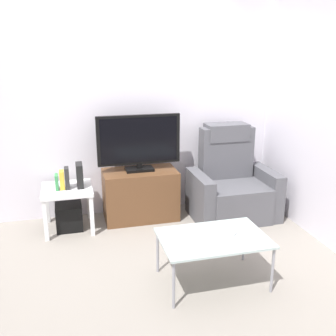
# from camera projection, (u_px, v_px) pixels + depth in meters

# --- Properties ---
(ground_plane) EXTENTS (6.40, 6.40, 0.00)m
(ground_plane) POSITION_uv_depth(u_px,v_px,m) (142.00, 252.00, 3.92)
(ground_plane) COLOR gray
(wall_back) EXTENTS (6.40, 0.06, 2.60)m
(wall_back) POSITION_uv_depth(u_px,v_px,m) (121.00, 106.00, 4.58)
(wall_back) COLOR silver
(wall_back) RESTS_ON ground
(wall_side) EXTENTS (0.06, 4.48, 2.60)m
(wall_side) POSITION_uv_depth(u_px,v_px,m) (322.00, 115.00, 3.99)
(wall_side) COLOR silver
(wall_side) RESTS_ON ground
(tv_stand) EXTENTS (0.85, 0.47, 0.59)m
(tv_stand) POSITION_uv_depth(u_px,v_px,m) (140.00, 194.00, 4.64)
(tv_stand) COLOR brown
(tv_stand) RESTS_ON ground
(television) EXTENTS (0.95, 0.20, 0.65)m
(television) POSITION_uv_depth(u_px,v_px,m) (139.00, 142.00, 4.47)
(television) COLOR black
(television) RESTS_ON tv_stand
(recliner_armchair) EXTENTS (0.98, 0.78, 1.08)m
(recliner_armchair) POSITION_uv_depth(u_px,v_px,m) (231.00, 185.00, 4.71)
(recliner_armchair) COLOR #515156
(recliner_armchair) RESTS_ON ground
(side_table) EXTENTS (0.54, 0.54, 0.48)m
(side_table) POSITION_uv_depth(u_px,v_px,m) (67.00, 195.00, 4.32)
(side_table) COLOR white
(side_table) RESTS_ON ground
(subwoofer_box) EXTENTS (0.29, 0.29, 0.29)m
(subwoofer_box) POSITION_uv_depth(u_px,v_px,m) (69.00, 217.00, 4.40)
(subwoofer_box) COLOR black
(subwoofer_box) RESTS_ON ground
(book_leftmost) EXTENTS (0.03, 0.13, 0.16)m
(book_leftmost) POSITION_uv_depth(u_px,v_px,m) (57.00, 182.00, 4.23)
(book_leftmost) COLOR #388C4C
(book_leftmost) RESTS_ON side_table
(book_middle) EXTENTS (0.05, 0.11, 0.20)m
(book_middle) POSITION_uv_depth(u_px,v_px,m) (62.00, 180.00, 4.24)
(book_middle) COLOR gold
(book_middle) RESTS_ON side_table
(book_rightmost) EXTENTS (0.05, 0.12, 0.24)m
(book_rightmost) POSITION_uv_depth(u_px,v_px,m) (67.00, 178.00, 4.25)
(book_rightmost) COLOR #262626
(book_rightmost) RESTS_ON side_table
(game_console) EXTENTS (0.07, 0.20, 0.26)m
(game_console) POSITION_uv_depth(u_px,v_px,m) (80.00, 175.00, 4.31)
(game_console) COLOR black
(game_console) RESTS_ON side_table
(coffee_table) EXTENTS (0.90, 0.60, 0.43)m
(coffee_table) POSITION_uv_depth(u_px,v_px,m) (213.00, 240.00, 3.32)
(coffee_table) COLOR #B2C6C1
(coffee_table) RESTS_ON ground
(cell_phone) EXTENTS (0.15, 0.16, 0.01)m
(cell_phone) POSITION_uv_depth(u_px,v_px,m) (227.00, 232.00, 3.38)
(cell_phone) COLOR #B7B7BC
(cell_phone) RESTS_ON coffee_table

